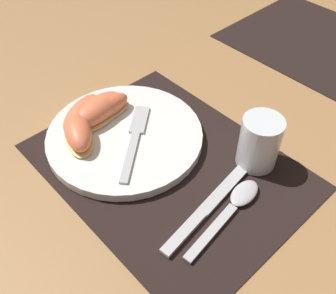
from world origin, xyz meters
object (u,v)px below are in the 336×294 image
at_px(plate, 125,136).
at_px(fork, 135,136).
at_px(citrus_wedge_0, 105,108).
at_px(citrus_wedge_2, 82,115).
at_px(juice_glass, 259,145).
at_px(citrus_wedge_3, 78,132).
at_px(knife, 208,206).
at_px(spoon, 236,203).
at_px(citrus_wedge_1, 97,111).

height_order(plate, fork, fork).
height_order(citrus_wedge_0, citrus_wedge_2, same).
bearing_deg(citrus_wedge_2, plate, 25.26).
bearing_deg(citrus_wedge_2, juice_glass, 31.75).
distance_m(citrus_wedge_2, citrus_wedge_3, 0.05).
xyz_separation_m(plate, knife, (0.20, 0.00, -0.01)).
xyz_separation_m(spoon, citrus_wedge_2, (-0.30, -0.07, 0.03)).
bearing_deg(plate, citrus_wedge_1, -170.03).
relative_size(juice_glass, knife, 0.41).
distance_m(spoon, fork, 0.21).
distance_m(juice_glass, fork, 0.21).
relative_size(spoon, citrus_wedge_2, 1.50).
distance_m(knife, citrus_wedge_0, 0.26).
height_order(juice_glass, knife, juice_glass).
bearing_deg(citrus_wedge_2, spoon, 13.15).
bearing_deg(citrus_wedge_1, knife, 2.59).
distance_m(juice_glass, knife, 0.13).
height_order(citrus_wedge_2, citrus_wedge_3, citrus_wedge_3).
height_order(plate, citrus_wedge_1, citrus_wedge_1).
distance_m(plate, spoon, 0.23).
relative_size(citrus_wedge_1, citrus_wedge_2, 1.05).
bearing_deg(citrus_wedge_2, citrus_wedge_1, 66.16).
distance_m(knife, spoon, 0.04).
distance_m(plate, citrus_wedge_0, 0.07).
distance_m(spoon, citrus_wedge_1, 0.29).
distance_m(plate, citrus_wedge_1, 0.07).
relative_size(plate, knife, 1.24).
relative_size(knife, fork, 1.45).
xyz_separation_m(plate, juice_glass, (0.19, 0.13, 0.03)).
height_order(spoon, citrus_wedge_2, citrus_wedge_2).
bearing_deg(juice_glass, citrus_wedge_3, -139.66).
xyz_separation_m(citrus_wedge_2, citrus_wedge_3, (0.03, -0.03, 0.00)).
bearing_deg(knife, juice_glass, 94.95).
bearing_deg(fork, plate, -160.22).
bearing_deg(juice_glass, spoon, -68.72).
relative_size(plate, citrus_wedge_0, 2.66).
distance_m(citrus_wedge_0, citrus_wedge_2, 0.04).
bearing_deg(spoon, citrus_wedge_1, -170.91).
xyz_separation_m(knife, spoon, (0.03, 0.03, 0.00)).
distance_m(plate, juice_glass, 0.23).
bearing_deg(juice_glass, citrus_wedge_2, -148.25).
height_order(spoon, fork, fork).
relative_size(citrus_wedge_1, citrus_wedge_3, 1.13).
relative_size(juice_glass, citrus_wedge_0, 0.88).
height_order(knife, citrus_wedge_2, citrus_wedge_2).
height_order(fork, citrus_wedge_3, citrus_wedge_3).
bearing_deg(citrus_wedge_3, knife, 15.66).
xyz_separation_m(juice_glass, spoon, (0.04, -0.09, -0.03)).
xyz_separation_m(plate, citrus_wedge_1, (-0.06, -0.01, 0.03)).
height_order(spoon, citrus_wedge_3, citrus_wedge_3).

